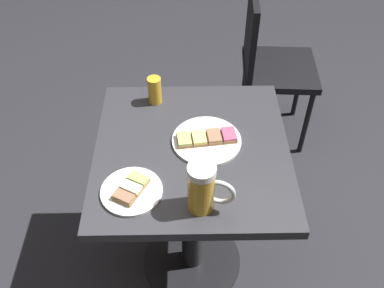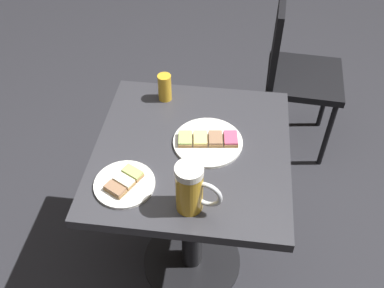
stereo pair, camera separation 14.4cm
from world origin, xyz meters
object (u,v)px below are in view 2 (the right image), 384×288
(plate_far, at_px, (124,183))
(beer_mug, at_px, (191,189))
(beer_glass_small, at_px, (165,87))
(plate_near, at_px, (208,141))
(cafe_chair, at_px, (293,68))

(plate_far, xyz_separation_m, beer_mug, (0.22, -0.06, 0.08))
(plate_far, bearing_deg, beer_glass_small, 82.90)
(plate_near, distance_m, plate_far, 0.32)
(plate_near, bearing_deg, cafe_chair, 66.50)
(plate_far, relative_size, beer_glass_small, 1.81)
(plate_far, relative_size, cafe_chair, 0.22)
(plate_near, xyz_separation_m, beer_mug, (-0.02, -0.27, 0.08))
(beer_mug, bearing_deg, plate_far, 165.29)
(plate_near, xyz_separation_m, beer_glass_small, (-0.18, 0.22, 0.04))
(plate_far, distance_m, beer_glass_small, 0.44)
(plate_far, bearing_deg, plate_near, 42.20)
(beer_glass_small, relative_size, cafe_chair, 0.12)
(plate_near, bearing_deg, beer_glass_small, 130.11)
(plate_near, relative_size, plate_far, 1.24)
(plate_near, relative_size, beer_mug, 1.39)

